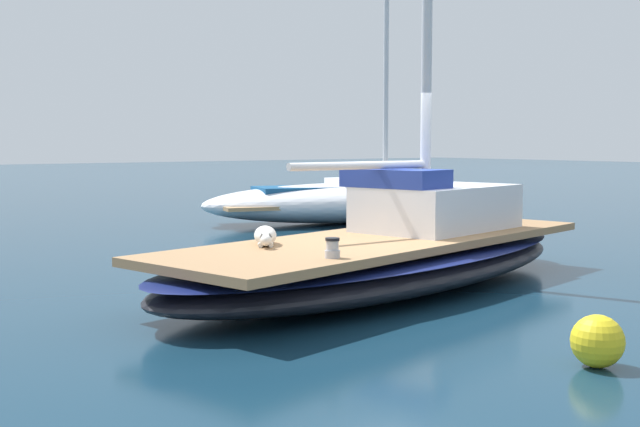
# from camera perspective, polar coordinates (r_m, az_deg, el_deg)

# --- Properties ---
(ground_plane) EXTENTS (120.00, 120.00, 0.00)m
(ground_plane) POSITION_cam_1_polar(r_m,az_deg,el_deg) (10.31, 4.50, -5.30)
(ground_plane) COLOR #143347
(sailboat_main) EXTENTS (3.95, 7.60, 0.66)m
(sailboat_main) POSITION_cam_1_polar(r_m,az_deg,el_deg) (10.26, 4.51, -3.46)
(sailboat_main) COLOR black
(sailboat_main) RESTS_ON ground
(mast_main) EXTENTS (0.14, 2.27, 6.47)m
(mast_main) POSITION_cam_1_polar(r_m,az_deg,el_deg) (10.89, 6.92, 13.98)
(mast_main) COLOR silver
(mast_main) RESTS_ON sailboat_main
(cabin_house) EXTENTS (1.82, 2.47, 0.84)m
(cabin_house) POSITION_cam_1_polar(r_m,az_deg,el_deg) (11.10, 7.96, 0.64)
(cabin_house) COLOR silver
(cabin_house) RESTS_ON sailboat_main
(dog_white) EXTENTS (0.85, 0.57, 0.22)m
(dog_white) POSITION_cam_1_polar(r_m,az_deg,el_deg) (9.40, -3.88, -1.59)
(dog_white) COLOR silver
(dog_white) RESTS_ON sailboat_main
(deck_winch) EXTENTS (0.16, 0.16, 0.21)m
(deck_winch) POSITION_cam_1_polar(r_m,az_deg,el_deg) (8.35, 0.88, -2.48)
(deck_winch) COLOR #B7B7BC
(deck_winch) RESTS_ON sailboat_main
(moored_boat_port_side) EXTENTS (4.33, 7.64, 5.89)m
(moored_boat_port_side) POSITION_cam_1_polar(r_m,az_deg,el_deg) (18.65, 2.54, 0.92)
(moored_boat_port_side) COLOR white
(moored_boat_port_side) RESTS_ON ground
(mooring_buoy) EXTENTS (0.44, 0.44, 0.44)m
(mooring_buoy) POSITION_cam_1_polar(r_m,az_deg,el_deg) (7.11, 18.96, -8.51)
(mooring_buoy) COLOR yellow
(mooring_buoy) RESTS_ON ground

